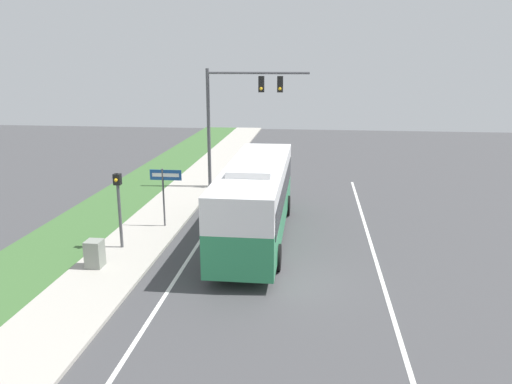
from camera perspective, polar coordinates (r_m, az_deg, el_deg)
ground_plane at (r=17.84m, az=2.60°, el=-9.86°), size 80.00×80.00×0.00m
sidewalk at (r=19.21m, az=-16.39°, el=-8.43°), size 2.80×80.00×0.12m
grass_verge at (r=20.64m, az=-24.68°, el=-7.61°), size 3.60×80.00×0.10m
lane_divider_near at (r=18.41m, az=-8.79°, el=-9.21°), size 0.14×30.00×0.01m
lane_divider_far at (r=17.99m, az=14.30°, el=-10.10°), size 0.14×30.00×0.01m
bus at (r=21.17m, az=0.01°, el=-0.34°), size 2.59×10.96×3.48m
signal_gantry at (r=29.18m, az=-2.19°, el=9.90°), size 5.93×0.41×7.03m
pedestrian_signal at (r=20.44m, az=-15.42°, el=-0.77°), size 0.28×0.34×3.16m
street_sign at (r=22.74m, az=-10.39°, el=0.71°), size 1.44×0.08×2.79m
utility_cabinet at (r=19.23m, az=-17.96°, el=-6.72°), size 0.58×0.60×1.01m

